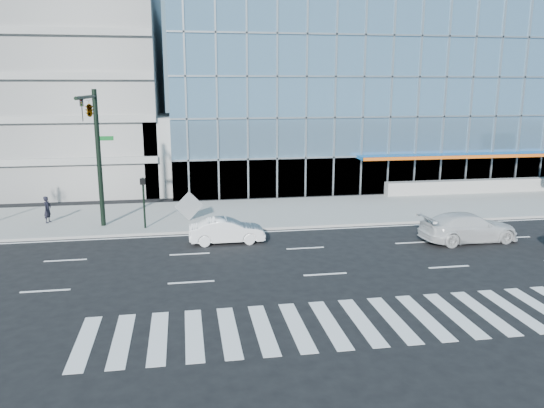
{
  "coord_description": "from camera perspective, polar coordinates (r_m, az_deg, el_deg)",
  "views": [
    {
      "loc": [
        -6.14,
        -25.95,
        8.32
      ],
      "look_at": [
        -1.26,
        3.0,
        1.76
      ],
      "focal_mm": 35.0,
      "sensor_mm": 36.0,
      "label": 1
    }
  ],
  "objects": [
    {
      "name": "white_sedan",
      "position": [
        28.78,
        -4.89,
        -2.87
      ],
      "size": [
        4.07,
        1.44,
        1.34
      ],
      "primitive_type": "imported",
      "rotation": [
        0.0,
        0.0,
        1.58
      ],
      "color": "white",
      "rests_on": "ground"
    },
    {
      "name": "ramp_block",
      "position": [
        44.27,
        -9.36,
        5.52
      ],
      "size": [
        6.0,
        8.0,
        6.0
      ],
      "primitive_type": "cube",
      "color": "gray",
      "rests_on": "ground"
    },
    {
      "name": "ground",
      "position": [
        27.93,
        3.59,
        -4.76
      ],
      "size": [
        160.0,
        160.0,
        0.0
      ],
      "primitive_type": "plane",
      "color": "black",
      "rests_on": "ground"
    },
    {
      "name": "sidewalk",
      "position": [
        35.47,
        0.67,
        -0.85
      ],
      "size": [
        120.0,
        8.0,
        0.15
      ],
      "primitive_type": "cube",
      "color": "gray",
      "rests_on": "ground"
    },
    {
      "name": "pedestrian",
      "position": [
        35.03,
        -23.01,
        -0.55
      ],
      "size": [
        0.56,
        0.69,
        1.63
      ],
      "primitive_type": "imported",
      "rotation": [
        0.0,
        0.0,
        1.26
      ],
      "color": "black",
      "rests_on": "sidewalk"
    },
    {
      "name": "parking_garage",
      "position": [
        53.79,
        -25.21,
        13.22
      ],
      "size": [
        24.0,
        24.0,
        20.0
      ],
      "primitive_type": "cube",
      "color": "gray",
      "rests_on": "ground"
    },
    {
      "name": "ped_signal_post",
      "position": [
        31.59,
        -13.66,
        0.95
      ],
      "size": [
        0.3,
        0.33,
        3.0
      ],
      "color": "black",
      "rests_on": "sidewalk"
    },
    {
      "name": "traffic_signal",
      "position": [
        30.97,
        -18.75,
        7.94
      ],
      "size": [
        1.14,
        5.74,
        8.0
      ],
      "color": "black",
      "rests_on": "sidewalk"
    },
    {
      "name": "theatre_building",
      "position": [
        55.72,
        11.86,
        11.49
      ],
      "size": [
        42.0,
        26.0,
        15.0
      ],
      "primitive_type": "cube",
      "color": "#6F9ABA",
      "rests_on": "ground"
    },
    {
      "name": "tilted_panel",
      "position": [
        33.12,
        -8.91,
        -0.21
      ],
      "size": [
        1.79,
        0.52,
        1.84
      ],
      "primitive_type": "cube",
      "rotation": [
        0.0,
        0.81,
        0.26
      ],
      "color": "#9F9F9F",
      "rests_on": "sidewalk"
    },
    {
      "name": "white_suv",
      "position": [
        30.82,
        20.36,
        -2.36
      ],
      "size": [
        5.53,
        2.51,
        1.57
      ],
      "primitive_type": "imported",
      "rotation": [
        0.0,
        0.0,
        1.63
      ],
      "color": "silver",
      "rests_on": "ground"
    }
  ]
}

